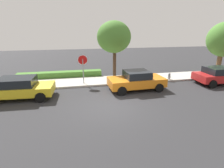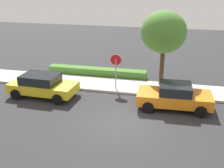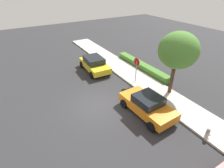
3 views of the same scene
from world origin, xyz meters
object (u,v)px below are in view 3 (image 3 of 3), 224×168
(parked_car_orange, at_px, (147,105))
(fire_hydrant, at_px, (208,133))
(parked_car_yellow, at_px, (94,64))
(street_tree_near_corner, at_px, (178,51))
(stop_sign, at_px, (136,66))

(parked_car_orange, bearing_deg, fire_hydrant, 23.93)
(parked_car_yellow, bearing_deg, street_tree_near_corner, 26.52)
(parked_car_orange, height_order, fire_hydrant, parked_car_orange)
(parked_car_yellow, distance_m, fire_hydrant, 11.70)
(parked_car_yellow, xyz_separation_m, street_tree_near_corner, (7.02, 3.50, 2.93))
(street_tree_near_corner, distance_m, fire_hydrant, 5.91)
(parked_car_yellow, bearing_deg, fire_hydrant, 8.26)
(parked_car_orange, height_order, parked_car_yellow, parked_car_orange)
(fire_hydrant, bearing_deg, street_tree_near_corner, 158.16)
(stop_sign, bearing_deg, parked_car_yellow, -154.08)
(parked_car_orange, relative_size, fire_hydrant, 5.85)
(stop_sign, height_order, parked_car_yellow, stop_sign)
(parked_car_orange, xyz_separation_m, fire_hydrant, (3.56, 1.58, -0.36))
(stop_sign, distance_m, fire_hydrant, 7.49)
(fire_hydrant, bearing_deg, stop_sign, 177.19)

